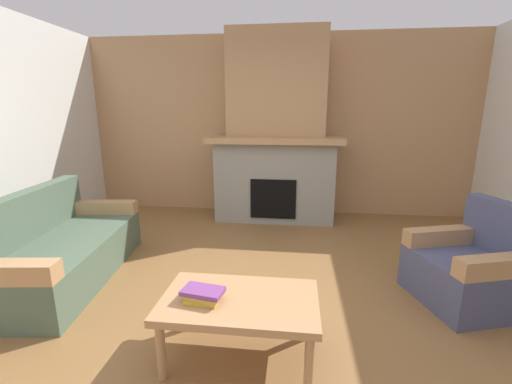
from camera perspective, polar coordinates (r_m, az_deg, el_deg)
The scene contains 7 objects.
ground at distance 2.84m, azimuth -0.50°, elevation -20.50°, with size 9.00×9.00×0.00m, color brown.
wall_back_wood_panel at distance 5.34m, azimuth 3.63°, elevation 11.04°, with size 6.00×0.12×2.70m, color tan.
fireplace at distance 4.98m, azimuth 3.35°, elevation 8.70°, with size 1.90×0.82×2.70m.
couch at distance 3.78m, azimuth -30.48°, elevation -8.53°, with size 1.06×1.89×0.85m.
armchair at distance 3.43m, azimuth 32.86°, elevation -10.90°, with size 0.95×0.95×0.85m.
coffee_table at distance 2.27m, azimuth -2.81°, elevation -18.71°, with size 1.00×0.60×0.43m.
book_stack_near_edge at distance 2.23m, azimuth -8.96°, elevation -16.78°, with size 0.28×0.21×0.08m.
Camera 1 is at (0.30, -2.33, 1.59)m, focal length 23.56 mm.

